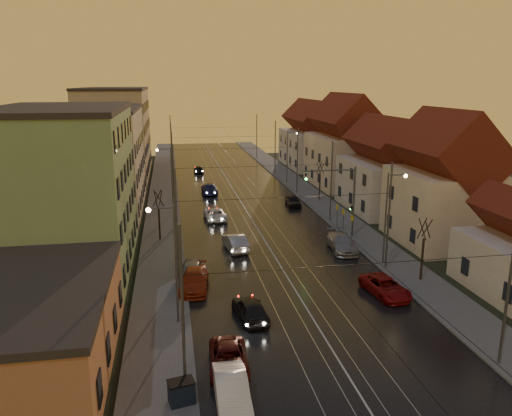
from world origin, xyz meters
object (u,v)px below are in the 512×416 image
driving_car_2 (215,214)px  driving_car_0 (250,309)px  parked_left_1 (229,359)px  parked_right_0 (385,287)px  parked_right_2 (293,201)px  street_lamp_1 (390,209)px  street_lamp_2 (169,174)px  parked_left_2 (194,280)px  street_lamp_0 (171,253)px  parked_left_3 (192,272)px  dumpster (181,393)px  street_lamp_3 (289,152)px  driving_car_4 (199,169)px  driving_car_3 (209,189)px  traffic_light_mast (344,193)px  driving_car_1 (235,242)px  parked_left_0 (232,391)px  parked_right_1 (342,243)px

driving_car_2 → driving_car_0: bearing=86.5°
parked_left_1 → parked_right_0: size_ratio=0.95×
driving_car_2 → parked_right_2: bearing=-158.8°
street_lamp_1 → driving_car_2: 21.80m
street_lamp_2 → parked_right_0: street_lamp_2 is taller
parked_left_2 → street_lamp_0: bearing=-99.5°
parked_left_3 → parked_right_0: (13.91, -5.10, -0.10)m
parked_left_1 → parked_left_3: 12.93m
driving_car_0 → dumpster: 9.65m
street_lamp_3 → driving_car_4: street_lamp_3 is taller
street_lamp_2 → street_lamp_3: 24.24m
driving_car_3 → parked_right_0: size_ratio=1.09×
traffic_light_mast → parked_left_2: traffic_light_mast is taller
street_lamp_1 → driving_car_4: (-13.25, 47.21, -4.21)m
parked_left_1 → dumpster: (-2.61, -2.74, 0.07)m
street_lamp_0 → parked_left_3: size_ratio=1.79×
driving_car_1 → driving_car_3: size_ratio=0.90×
street_lamp_0 → driving_car_2: bearing=78.6°
street_lamp_2 → driving_car_2: (4.98, -3.20, -4.21)m
street_lamp_1 → street_lamp_3: (0.00, 36.00, 0.00)m
driving_car_3 → traffic_light_mast: bearing=117.4°
driving_car_1 → driving_car_2: driving_car_1 is taller
parked_left_0 → parked_left_2: bearing=94.5°
street_lamp_1 → parked_right_2: 22.17m
driving_car_1 → parked_right_1: parked_right_1 is taller
dumpster → driving_car_3: bearing=71.4°
street_lamp_0 → dumpster: size_ratio=6.67×
street_lamp_1 → traffic_light_mast: street_lamp_1 is taller
street_lamp_1 → driving_car_4: bearing=105.7°
street_lamp_3 → traffic_light_mast: street_lamp_3 is taller
driving_car_0 → driving_car_2: 24.95m
traffic_light_mast → parked_left_3: size_ratio=1.61×
street_lamp_1 → parked_left_2: 17.29m
street_lamp_0 → parked_right_2: size_ratio=2.02×
parked_left_1 → parked_left_2: parked_left_2 is taller
driving_car_2 → parked_left_0: parked_left_0 is taller
street_lamp_2 → dumpster: size_ratio=6.67×
driving_car_0 → parked_left_3: size_ratio=0.97×
parked_right_1 → parked_right_0: bearing=-86.0°
parked_left_0 → parked_left_3: bearing=94.5°
parked_right_1 → parked_right_2: (-0.34, 17.47, -0.09)m
driving_car_1 → dumpster: (-5.58, -22.50, -0.07)m
parked_left_2 → driving_car_4: bearing=93.4°
street_lamp_3 → driving_car_3: bearing=-156.8°
traffic_light_mast → parked_right_0: 14.71m
traffic_light_mast → parked_right_2: (-1.79, 13.57, -3.92)m
driving_car_2 → parked_right_0: bearing=110.9°
driving_car_2 → traffic_light_mast: bearing=140.4°
street_lamp_2 → driving_car_0: bearing=-79.9°
parked_left_0 → parked_left_1: bearing=86.4°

